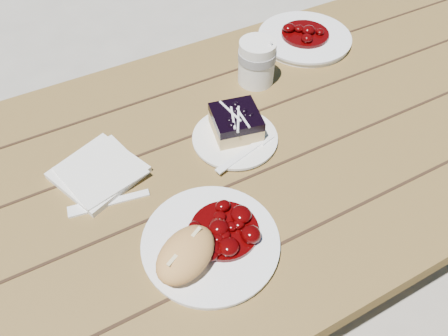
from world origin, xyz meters
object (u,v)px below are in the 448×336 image
main_plate (211,243)px  blueberry_cake (236,122)px  coffee_cup (257,62)px  second_plate (304,38)px  picnic_table (298,168)px  dessert_plate (235,139)px  bread_roll (186,254)px

main_plate → blueberry_cake: 0.29m
coffee_cup → second_plate: 0.23m
coffee_cup → main_plate: bearing=-130.6°
picnic_table → coffee_cup: (-0.03, 0.18, 0.22)m
dessert_plate → coffee_cup: size_ratio=1.64×
picnic_table → dessert_plate: (-0.17, 0.02, 0.17)m
picnic_table → blueberry_cake: (-0.16, 0.04, 0.20)m
blueberry_cake → dessert_plate: bearing=-111.5°
picnic_table → blueberry_cake: bearing=166.4°
picnic_table → coffee_cup: coffee_cup is taller
bread_roll → blueberry_cake: size_ratio=1.03×
bread_roll → blueberry_cake: 0.34m
dessert_plate → coffee_cup: coffee_cup is taller
coffee_cup → second_plate: bearing=22.5°
main_plate → bread_roll: bread_roll is taller
dessert_plate → main_plate: bearing=-128.5°
main_plate → blueberry_cake: size_ratio=2.06×
blueberry_cake → coffee_cup: coffee_cup is taller
coffee_cup → bread_roll: bearing=-133.7°
bread_roll → blueberry_cake: (0.23, 0.24, -0.01)m
dessert_plate → blueberry_cake: blueberry_cake is taller
picnic_table → dessert_plate: dessert_plate is taller
main_plate → dessert_plate: (0.17, 0.21, -0.00)m
main_plate → dessert_plate: bearing=51.5°
bread_roll → picnic_table: bearing=27.4°
picnic_table → blueberry_cake: 0.26m
dessert_plate → coffee_cup: (0.15, 0.16, 0.05)m
main_plate → bread_roll: size_ratio=1.99×
picnic_table → coffee_cup: 0.28m
bread_roll → coffee_cup: size_ratio=1.10×
picnic_table → main_plate: bearing=-151.5°
second_plate → picnic_table: bearing=-124.0°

